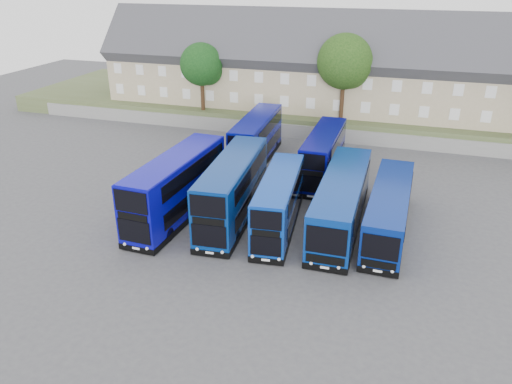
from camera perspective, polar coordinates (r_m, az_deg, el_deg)
The scene contains 13 objects.
ground at distance 33.78m, azimuth -0.62°, elevation -6.37°, with size 120.00×120.00×0.00m, color #47474C.
retaining_wall at distance 54.92m, azimuth 7.23°, elevation 6.65°, with size 70.00×0.40×1.50m, color slate.
earth_bank at distance 64.34m, azimuth 8.96°, elevation 9.40°, with size 80.00×20.00×2.00m, color #4C5831.
terrace_row at distance 58.65m, azimuth 14.60°, elevation 13.10°, with size 66.00×10.40×11.20m.
dd_front_left at distance 37.40m, azimuth -9.05°, elevation 0.45°, with size 3.22×11.88×4.68m.
dd_front_mid at distance 36.59m, azimuth -2.66°, elevation 0.12°, with size 3.54×11.74×4.60m.
dd_front_right at distance 35.26m, azimuth 2.61°, elevation -1.41°, with size 3.32×10.20×3.98m.
dd_rear_left at distance 47.99m, azimuth 0.05°, elevation 5.97°, with size 2.95×11.03×4.35m.
dd_rear_right at distance 44.48m, azimuth 7.68°, elevation 4.10°, with size 2.41×10.44×4.14m.
coach_east_a at distance 36.41m, azimuth 9.73°, elevation -1.14°, with size 3.01×13.52×3.69m.
coach_east_b at distance 36.19m, azimuth 14.93°, elevation -2.15°, with size 2.79×12.12×3.30m.
tree_west at distance 58.37m, azimuth -6.10°, elevation 14.13°, with size 4.80×4.80×7.65m.
tree_mid at distance 54.42m, azimuth 10.26°, elevation 14.24°, with size 5.76×5.76×9.18m.
Camera 1 is at (9.10, -27.59, 17.24)m, focal length 35.00 mm.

